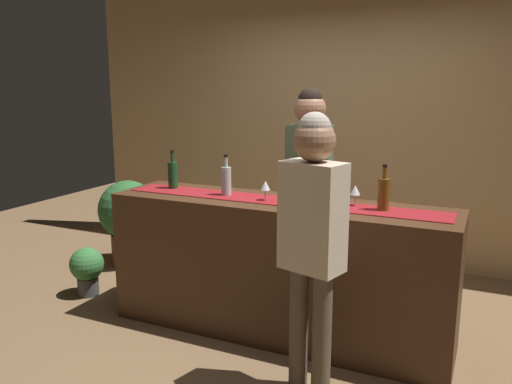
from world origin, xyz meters
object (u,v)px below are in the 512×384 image
bartender (309,173)px  potted_plant_tall (128,216)px  wine_bottle_green (173,174)px  wine_glass_near_customer (324,188)px  wine_glass_far_end (265,186)px  wine_bottle_amber (384,194)px  wine_bottle_clear (226,180)px  customer_sipping (312,228)px  potted_plant_small (87,268)px  wine_glass_mid_counter (355,191)px

bartender → potted_plant_tall: 2.03m
wine_bottle_green → potted_plant_tall: 1.35m
wine_glass_near_customer → potted_plant_tall: bearing=163.3°
potted_plant_tall → wine_glass_far_end: bearing=-22.7°
wine_bottle_amber → bartender: 0.89m
wine_bottle_clear → wine_glass_near_customer: 0.73m
wine_glass_near_customer → bartender: bartender is taller
customer_sipping → potted_plant_small: (-2.21, 0.57, -0.76)m
wine_glass_near_customer → wine_glass_far_end: 0.41m
wine_bottle_amber → bartender: bartender is taller
wine_bottle_green → wine_glass_mid_counter: 1.43m
customer_sipping → potted_plant_small: 2.40m
wine_bottle_green → potted_plant_small: wine_bottle_green is taller
wine_bottle_clear → wine_glass_far_end: bearing=-7.4°
wine_bottle_clear → potted_plant_tall: bearing=154.3°
wine_glass_mid_counter → customer_sipping: 0.72m
wine_bottle_clear → wine_glass_far_end: wine_bottle_clear is taller
wine_bottle_clear → wine_bottle_green: (-0.50, 0.05, 0.00)m
wine_bottle_clear → potted_plant_small: (-1.32, -0.07, -0.85)m
bartender → potted_plant_small: bartender is taller
wine_bottle_clear → wine_glass_far_end: 0.33m
wine_bottle_clear → wine_glass_near_customer: (0.73, 0.05, -0.01)m
wine_bottle_clear → bartender: bartender is taller
wine_glass_mid_counter → bartender: bartender is taller
customer_sipping → potted_plant_tall: bearing=165.6°
wine_bottle_clear → wine_bottle_amber: same height
wine_glass_far_end → customer_sipping: size_ratio=0.09×
wine_glass_far_end → customer_sipping: (0.55, -0.60, -0.08)m
wine_bottle_amber → potted_plant_tall: bearing=165.0°
potted_plant_tall → potted_plant_small: (0.18, -0.79, -0.25)m
wine_bottle_amber → bartender: size_ratio=0.17×
wine_glass_far_end → bartender: (0.10, 0.61, 0.01)m
wine_bottle_amber → potted_plant_small: bearing=-178.0°
wine_glass_near_customer → customer_sipping: bearing=-77.5°
wine_bottle_amber → potted_plant_tall: 2.79m
wine_glass_mid_counter → potted_plant_tall: wine_glass_mid_counter is taller
wine_glass_far_end → bartender: size_ratio=0.08×
wine_bottle_clear → wine_glass_mid_counter: (0.94, 0.06, -0.01)m
wine_bottle_clear → wine_bottle_green: bearing=174.4°
wine_glass_far_end → bartender: 0.62m
wine_bottle_green → wine_glass_far_end: size_ratio=2.10×
wine_bottle_amber → potted_plant_small: size_ratio=0.72×
wine_bottle_green → wine_glass_far_end: bearing=-6.3°
wine_glass_mid_counter → potted_plant_tall: size_ratio=0.17×
wine_bottle_amber → wine_glass_mid_counter: wine_bottle_amber is taller
customer_sipping → wine_glass_mid_counter: bearing=101.1°
wine_bottle_green → wine_glass_near_customer: 1.22m
wine_glass_near_customer → bartender: (-0.29, 0.52, 0.01)m
wine_glass_near_customer → wine_glass_mid_counter: 0.21m
wine_glass_mid_counter → wine_glass_far_end: 0.61m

